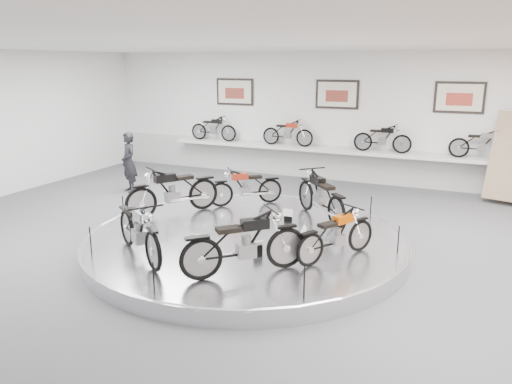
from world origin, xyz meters
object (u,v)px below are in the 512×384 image
at_px(bike_a, 321,195).
at_px(bike_b, 246,186).
at_px(bike_c, 173,191).
at_px(bike_d, 139,229).
at_px(shelf, 333,150).
at_px(bike_f, 337,234).
at_px(display_platform, 246,241).
at_px(visitor, 129,162).
at_px(bike_e, 245,243).

distance_m(bike_a, bike_b, 2.01).
height_order(bike_c, bike_d, bike_c).
xyz_separation_m(shelf, bike_a, (1.06, -4.79, -0.17)).
height_order(bike_a, bike_f, bike_a).
bearing_deg(bike_d, display_platform, 92.17).
distance_m(shelf, bike_c, 6.18).
height_order(bike_c, visitor, visitor).
bearing_deg(shelf, visitor, -144.47).
xyz_separation_m(bike_d, bike_f, (3.18, 1.35, -0.08)).
relative_size(display_platform, shelf, 0.58).
bearing_deg(visitor, display_platform, 3.41).
bearing_deg(bike_c, bike_f, 108.18).
distance_m(bike_d, visitor, 6.04).
xyz_separation_m(display_platform, shelf, (0.00, 6.40, 0.85)).
xyz_separation_m(bike_f, visitor, (-7.01, 3.32, 0.12)).
bearing_deg(shelf, bike_a, -77.50).
xyz_separation_m(bike_c, visitor, (-2.95, 2.24, 0.01)).
bearing_deg(visitor, bike_c, -4.49).
bearing_deg(visitor, bike_f, 7.36).
xyz_separation_m(bike_a, bike_b, (-1.97, 0.36, -0.08)).
xyz_separation_m(bike_b, bike_e, (1.72, -3.72, 0.08)).
bearing_deg(bike_d, shelf, 116.72).
height_order(bike_d, bike_e, bike_e).
xyz_separation_m(bike_b, bike_c, (-1.16, -1.39, 0.10)).
distance_m(bike_a, bike_c, 3.29).
bearing_deg(bike_b, bike_f, 99.04).
distance_m(bike_e, bike_f, 1.72).
xyz_separation_m(bike_a, visitor, (-6.08, 1.21, 0.04)).
bearing_deg(bike_a, bike_b, 35.73).
height_order(display_platform, bike_b, bike_b).
height_order(bike_b, bike_e, bike_e).
relative_size(display_platform, visitor, 3.68).
bearing_deg(bike_d, visitor, 164.31).
bearing_deg(bike_c, visitor, -94.13).
bearing_deg(bike_a, bike_f, 159.75).
distance_m(bike_d, bike_e, 2.00).
bearing_deg(visitor, bike_e, -5.39).
height_order(shelf, visitor, visitor).
relative_size(bike_a, bike_c, 0.95).
height_order(bike_b, bike_f, bike_b).
distance_m(bike_a, bike_d, 4.13).
distance_m(bike_b, bike_d, 3.83).
height_order(display_platform, bike_a, bike_a).
distance_m(bike_c, bike_e, 3.70).
relative_size(bike_e, visitor, 1.05).
height_order(bike_d, bike_f, bike_d).
bearing_deg(bike_f, bike_d, 143.32).
bearing_deg(bike_e, bike_c, 96.94).
height_order(shelf, bike_e, bike_e).
relative_size(bike_d, visitor, 1.02).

